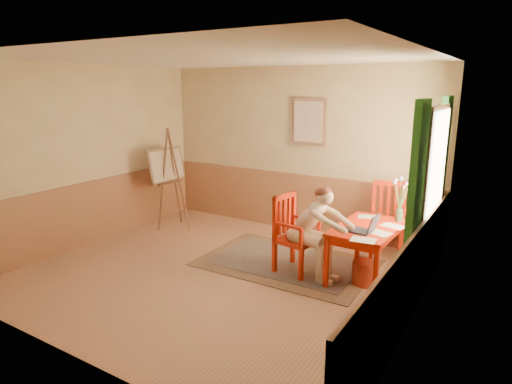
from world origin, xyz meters
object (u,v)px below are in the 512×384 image
Objects in this scene: chair_left at (294,234)px; chair_back at (388,220)px; laptop at (363,228)px; table at (367,233)px; easel at (168,169)px; figure at (313,228)px.

chair_left is 1.56m from chair_back.
chair_left is at bearing -178.20° from laptop.
chair_back is 2.56× the size of laptop.
easel is (-3.70, 0.33, 0.42)m from table.
easel reaches higher than chair_left.
table is 0.96m from chair_left.
easel reaches higher than figure.
chair_back reaches higher than table.
chair_left is 0.34m from figure.
laptop is (0.02, -0.26, 0.14)m from table.
chair_left is at bearing -12.47° from easel.
chair_back is at bearing 89.91° from table.
figure reaches higher than chair_left.
figure is at bearing -150.80° from table.
figure is (0.30, -0.05, 0.16)m from chair_left.
laptop is 0.24× the size of easel.
figure reaches higher than chair_back.
easel is at bearing 167.53° from chair_left.
chair_back is at bearing 10.01° from easel.
easel is at bearing 174.97° from table.
figure is at bearing -12.18° from easel.
laptop is (0.93, 0.03, 0.24)m from chair_left.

